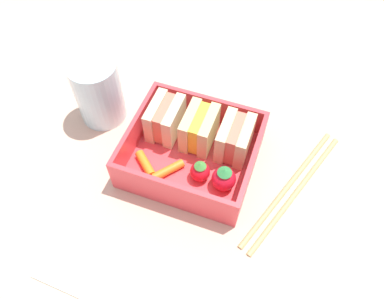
% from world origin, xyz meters
% --- Properties ---
extents(ground_plane, '(1.20, 1.20, 0.02)m').
position_xyz_m(ground_plane, '(0.00, 0.00, -0.01)').
color(ground_plane, '#DDAD93').
extents(bento_tray, '(0.16, 0.15, 0.01)m').
position_xyz_m(bento_tray, '(0.00, 0.00, 0.01)').
color(bento_tray, '#E83F47').
rests_on(bento_tray, ground_plane).
extents(bento_rim, '(0.16, 0.15, 0.04)m').
position_xyz_m(bento_rim, '(0.00, 0.00, 0.03)').
color(bento_rim, '#E83F47').
rests_on(bento_rim, bento_tray).
extents(sandwich_left, '(0.04, 0.06, 0.05)m').
position_xyz_m(sandwich_left, '(-0.05, 0.03, 0.04)').
color(sandwich_left, beige).
rests_on(sandwich_left, bento_tray).
extents(sandwich_center_left, '(0.04, 0.06, 0.05)m').
position_xyz_m(sandwich_center_left, '(0.00, 0.03, 0.04)').
color(sandwich_center_left, '#DFC484').
rests_on(sandwich_center_left, bento_tray).
extents(sandwich_center, '(0.04, 0.06, 0.05)m').
position_xyz_m(sandwich_center, '(0.05, 0.03, 0.04)').
color(sandwich_center, beige).
rests_on(sandwich_center, bento_tray).
extents(carrot_stick_left, '(0.04, 0.03, 0.01)m').
position_xyz_m(carrot_stick_left, '(-0.05, -0.04, 0.02)').
color(carrot_stick_left, orange).
rests_on(carrot_stick_left, bento_tray).
extents(carrot_stick_far_left, '(0.04, 0.04, 0.01)m').
position_xyz_m(carrot_stick_far_left, '(-0.02, -0.03, 0.02)').
color(carrot_stick_far_left, orange).
rests_on(carrot_stick_far_left, bento_tray).
extents(strawberry_left, '(0.03, 0.03, 0.03)m').
position_xyz_m(strawberry_left, '(0.02, -0.03, 0.03)').
color(strawberry_left, red).
rests_on(strawberry_left, bento_tray).
extents(strawberry_far_left, '(0.03, 0.03, 0.04)m').
position_xyz_m(strawberry_far_left, '(0.05, -0.03, 0.03)').
color(strawberry_far_left, red).
rests_on(strawberry_far_left, bento_tray).
extents(chopstick_pair, '(0.09, 0.21, 0.01)m').
position_xyz_m(chopstick_pair, '(0.14, 0.00, 0.00)').
color(chopstick_pair, tan).
rests_on(chopstick_pair, ground_plane).
extents(drinking_glass, '(0.07, 0.07, 0.10)m').
position_xyz_m(drinking_glass, '(-0.15, 0.03, 0.05)').
color(drinking_glass, silver).
rests_on(drinking_glass, ground_plane).
extents(folded_napkin, '(0.16, 0.09, 0.00)m').
position_xyz_m(folded_napkin, '(-0.04, -0.17, 0.00)').
color(folded_napkin, silver).
rests_on(folded_napkin, ground_plane).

